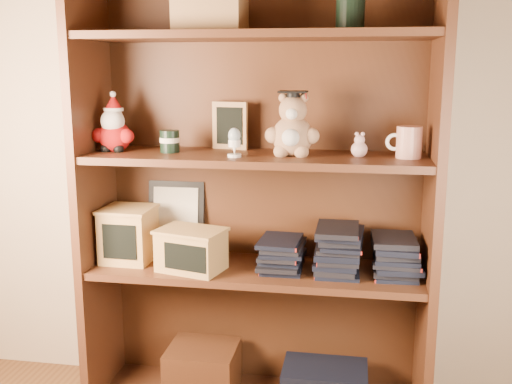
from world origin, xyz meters
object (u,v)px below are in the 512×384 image
(grad_teddy_bear, at_px, (292,131))
(teacher_mug, at_px, (408,142))
(bookcase, at_px, (258,201))
(treats_box, at_px, (129,234))

(grad_teddy_bear, height_order, teacher_mug, grad_teddy_bear)
(bookcase, relative_size, treats_box, 8.19)
(grad_teddy_bear, relative_size, teacher_mug, 1.89)
(teacher_mug, bearing_deg, treats_box, -179.95)
(treats_box, bearing_deg, bookcase, 6.33)
(bookcase, bearing_deg, teacher_mug, -5.78)
(treats_box, bearing_deg, grad_teddy_bear, -0.56)
(teacher_mug, xyz_separation_m, treats_box, (-0.96, -0.00, -0.35))
(bookcase, distance_m, teacher_mug, 0.55)
(bookcase, xyz_separation_m, treats_box, (-0.46, -0.05, -0.13))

